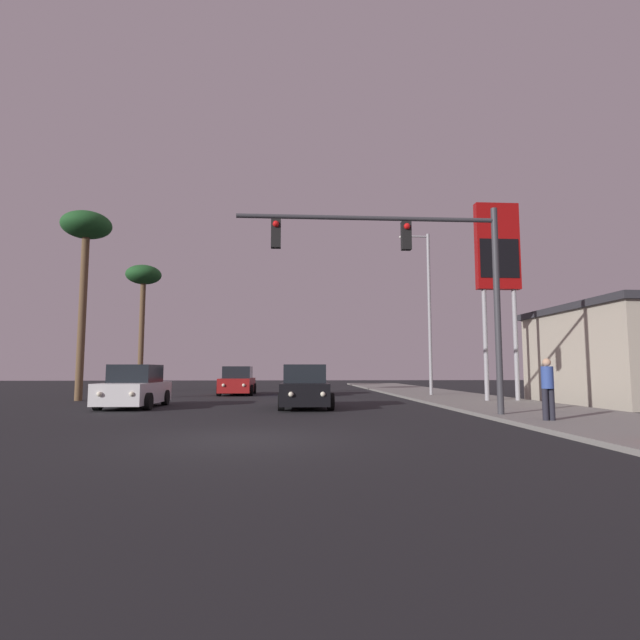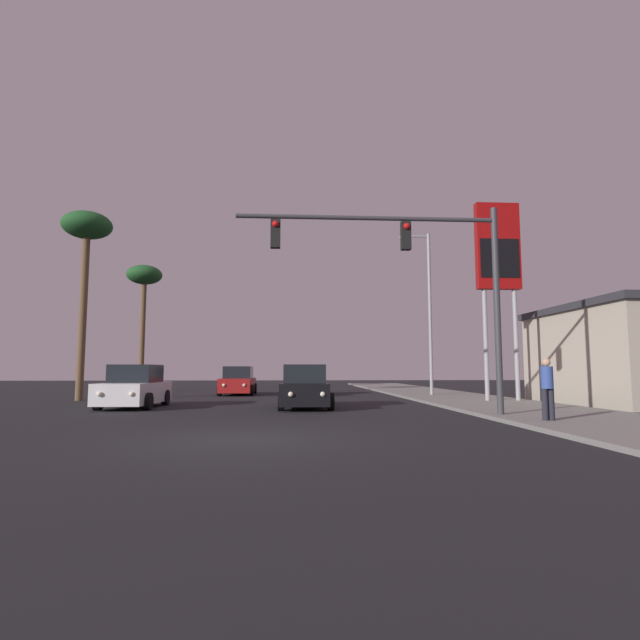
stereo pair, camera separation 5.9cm
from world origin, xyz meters
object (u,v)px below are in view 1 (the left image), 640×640
Objects in this scene: car_white at (135,388)px; traffic_light_mast at (421,264)px; pedestrian_on_sidewalk at (548,386)px; palm_tree_near at (86,236)px; street_lamp at (427,304)px; gas_station_sign at (498,257)px; car_red at (238,382)px; car_black at (305,388)px; palm_tree_mid at (143,282)px; car_blue at (301,382)px.

traffic_light_mast is at bearing 155.23° from car_white.
palm_tree_near is at bearing 145.74° from pedestrian_on_sidewalk.
street_lamp is 5.77m from gas_station_sign.
gas_station_sign reaches higher than car_red.
pedestrian_on_sidewalk is at bearing 121.43° from car_red.
car_white is 0.48× the size of gas_station_sign.
pedestrian_on_sidewalk is 0.18× the size of palm_tree_near.
car_black is 0.53× the size of traffic_light_mast.
car_black is at bearing -54.74° from palm_tree_mid.
palm_tree_near is at bearing 22.95° from car_blue.
car_red is at bearing -8.41° from car_blue.
car_white is 9.57m from palm_tree_near.
traffic_light_mast reaches higher than car_blue.
palm_tree_mid is at bearing 128.35° from pedestrian_on_sidewalk.
pedestrian_on_sidewalk is at bearing -51.65° from palm_tree_mid.
traffic_light_mast is 5.11m from pedestrian_on_sidewalk.
palm_tree_near is at bearing -47.19° from car_white.
car_black is 0.50× the size of palm_tree_mid.
street_lamp reaches higher than car_black.
traffic_light_mast is at bearing 102.24° from car_blue.
traffic_light_mast is 0.92× the size of street_lamp.
gas_station_sign reaches higher than car_white.
car_white is 10.37m from car_red.
car_red is 2.59× the size of pedestrian_on_sidewalk.
street_lamp is 1.00× the size of gas_station_sign.
palm_tree_near is at bearing 145.49° from traffic_light_mast.
palm_tree_near is (-7.05, -5.27, 7.33)m from car_red.
car_black is 0.48× the size of gas_station_sign.
car_red is 0.52× the size of traffic_light_mast.
car_white and car_black have the same top height.
car_white is at bearing 153.31° from traffic_light_mast.
gas_station_sign is 0.97× the size of palm_tree_near.
car_blue is (6.82, 9.40, 0.00)m from car_white.
car_white is 0.50× the size of palm_tree_mid.
car_blue is 13.10m from gas_station_sign.
car_blue is 13.86m from palm_tree_mid.
car_black and car_blue have the same top height.
car_white is 16.65m from palm_tree_mid.
pedestrian_on_sidewalk is at bearing -92.72° from street_lamp.
car_white is 1.00× the size of car_black.
pedestrian_on_sidewalk is (10.05, -16.92, 0.27)m from car_red.
car_red is at bearing -68.64° from car_black.
pedestrian_on_sidewalk is 21.87m from palm_tree_near.
palm_tree_mid is (-17.79, 7.77, 2.46)m from street_lamp.
car_red is (-3.67, 10.47, 0.00)m from car_black.
car_red is 11.96m from street_lamp.
car_white is 1.00× the size of car_red.
street_lamp reaches higher than car_blue.
pedestrian_on_sidewalk reaches higher than car_black.
car_red is (3.03, 9.91, 0.00)m from car_white.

